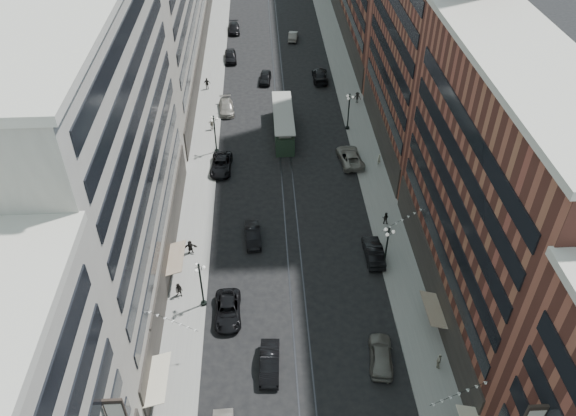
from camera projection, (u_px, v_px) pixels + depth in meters
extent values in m
plane|color=black|center=(283.00, 131.00, 79.92)|extent=(220.00, 220.00, 0.00)
cube|color=gray|center=(210.00, 99.00, 87.18)|extent=(4.00, 180.00, 0.15)
cube|color=gray|center=(350.00, 96.00, 88.08)|extent=(4.00, 180.00, 0.15)
cube|color=#2D2D33|center=(276.00, 98.00, 87.64)|extent=(0.12, 180.00, 0.02)
cube|color=#2D2D33|center=(285.00, 98.00, 87.70)|extent=(0.12, 180.00, 0.02)
cube|color=#A6A093|center=(104.00, 160.00, 49.47)|extent=(8.00, 36.00, 28.00)
cube|color=brown|center=(497.00, 200.00, 48.25)|extent=(8.00, 30.00, 24.00)
cylinder|color=black|center=(204.00, 303.00, 54.55)|extent=(0.56, 0.56, 0.30)
cylinder|color=black|center=(201.00, 286.00, 53.00)|extent=(0.18, 0.18, 5.20)
sphere|color=black|center=(198.00, 265.00, 51.24)|extent=(0.24, 0.24, 0.24)
sphere|color=white|center=(204.00, 268.00, 51.51)|extent=(0.36, 0.36, 0.36)
sphere|color=white|center=(197.00, 265.00, 51.78)|extent=(0.36, 0.36, 0.36)
sphere|color=white|center=(196.00, 271.00, 51.18)|extent=(0.36, 0.36, 0.36)
cylinder|color=black|center=(217.00, 151.00, 75.48)|extent=(0.56, 0.56, 0.30)
cylinder|color=black|center=(215.00, 135.00, 73.94)|extent=(0.18, 0.18, 5.20)
sphere|color=black|center=(213.00, 116.00, 72.17)|extent=(0.24, 0.24, 0.24)
sphere|color=white|center=(217.00, 119.00, 72.44)|extent=(0.36, 0.36, 0.36)
sphere|color=white|center=(212.00, 118.00, 72.72)|extent=(0.36, 0.36, 0.36)
sphere|color=white|center=(212.00, 121.00, 72.11)|extent=(0.36, 0.36, 0.36)
cylinder|color=black|center=(384.00, 267.00, 58.40)|extent=(0.56, 0.56, 0.30)
cylinder|color=black|center=(386.00, 250.00, 56.86)|extent=(0.18, 0.18, 5.20)
sphere|color=black|center=(389.00, 229.00, 55.10)|extent=(0.24, 0.24, 0.24)
sphere|color=white|center=(393.00, 232.00, 55.37)|extent=(0.36, 0.36, 0.36)
sphere|color=white|center=(386.00, 229.00, 55.64)|extent=(0.36, 0.36, 0.36)
sphere|color=white|center=(387.00, 235.00, 55.04)|extent=(0.36, 0.36, 0.36)
cylinder|color=black|center=(347.00, 128.00, 80.11)|extent=(0.56, 0.56, 0.30)
cylinder|color=black|center=(348.00, 113.00, 78.57)|extent=(0.18, 0.18, 5.20)
sphere|color=black|center=(350.00, 94.00, 76.80)|extent=(0.24, 0.24, 0.24)
sphere|color=white|center=(353.00, 97.00, 77.07)|extent=(0.36, 0.36, 0.36)
sphere|color=white|center=(348.00, 96.00, 77.35)|extent=(0.36, 0.36, 0.36)
sphere|color=white|center=(348.00, 98.00, 76.74)|extent=(0.36, 0.36, 0.36)
cube|color=#223525|center=(283.00, 125.00, 78.64)|extent=(2.53, 12.13, 2.63)
cube|color=gray|center=(283.00, 115.00, 77.62)|extent=(1.62, 11.12, 0.61)
cube|color=gray|center=(283.00, 113.00, 77.37)|extent=(2.73, 12.33, 0.15)
cylinder|color=black|center=(285.00, 149.00, 75.72)|extent=(2.32, 0.71, 0.71)
cylinder|color=black|center=(282.00, 115.00, 82.78)|extent=(2.32, 0.71, 0.71)
imported|color=black|center=(228.00, 310.00, 53.27)|extent=(2.56, 5.36, 1.47)
imported|color=#626057|center=(381.00, 355.00, 49.19)|extent=(2.63, 5.19, 1.70)
imported|color=black|center=(270.00, 363.00, 48.62)|extent=(1.91, 4.86, 1.58)
imported|color=black|center=(179.00, 290.00, 54.93)|extent=(0.91, 0.68, 1.67)
imported|color=#B1AA92|center=(439.00, 361.00, 48.55)|extent=(0.73, 1.07, 1.66)
imported|color=black|center=(221.00, 165.00, 72.08)|extent=(2.84, 5.70, 1.55)
imported|color=gray|center=(226.00, 107.00, 83.86)|extent=(2.61, 5.36, 1.50)
imported|color=black|center=(230.00, 56.00, 97.72)|extent=(2.31, 5.11, 1.70)
imported|color=black|center=(374.00, 252.00, 59.38)|extent=(1.83, 5.06, 1.66)
imported|color=gray|center=(350.00, 157.00, 73.37)|extent=(3.41, 6.22, 1.65)
imported|color=black|center=(320.00, 75.00, 91.88)|extent=(2.51, 5.98, 1.72)
imported|color=black|center=(265.00, 78.00, 91.45)|extent=(2.28, 4.71, 1.55)
imported|color=slate|center=(293.00, 36.00, 104.93)|extent=(2.15, 4.69, 1.49)
imported|color=black|center=(190.00, 247.00, 59.76)|extent=(1.56, 0.60, 1.64)
imported|color=#9E9683|center=(212.00, 124.00, 79.48)|extent=(1.10, 0.73, 1.72)
imported|color=black|center=(385.00, 218.00, 63.58)|extent=(0.83, 0.61, 1.52)
imported|color=#B1AB92|center=(379.00, 159.00, 72.71)|extent=(0.67, 0.66, 1.56)
imported|color=black|center=(357.00, 97.00, 85.62)|extent=(1.20, 0.72, 1.74)
imported|color=black|center=(253.00, 235.00, 61.60)|extent=(1.90, 4.68, 1.51)
imported|color=black|center=(234.00, 28.00, 107.84)|extent=(2.36, 5.30, 1.51)
imported|color=black|center=(207.00, 84.00, 89.08)|extent=(1.12, 0.54, 1.88)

